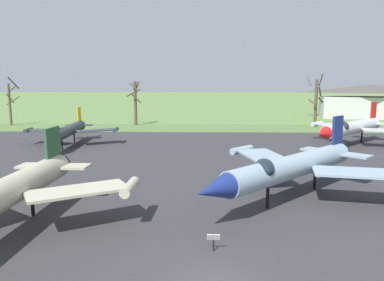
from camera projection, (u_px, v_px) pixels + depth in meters
The scene contains 12 objects.
asphalt_apron at pixel (209, 177), 32.78m from camera, with size 86.16×59.02×0.05m, color #333335.
grass_verge_strip at pixel (206, 128), 67.84m from camera, with size 146.16×12.00×0.06m, color #57743B.
jet_fighter_front_left at pixel (291, 167), 26.20m from camera, with size 15.56×15.71×5.54m.
info_placard_front_left at pixel (213, 240), 18.31m from camera, with size 0.66×0.25×0.95m.
jet_fighter_front_right at pixel (352, 128), 48.43m from camera, with size 14.09×14.29×5.50m.
info_placard_front_right at pixel (331, 153), 40.25m from camera, with size 0.53×0.26×1.12m.
jet_fighter_rear_center at pixel (67, 131), 47.83m from camera, with size 12.29×15.16×4.81m.
info_placard_rear_center at pixel (49, 152), 41.11m from camera, with size 0.60×0.26×0.98m.
bare_tree_far_left at pixel (10, 102), 71.59m from camera, with size 3.04×3.11×9.33m.
bare_tree_left_of_center at pixel (135, 101), 72.00m from camera, with size 3.27×3.34×8.49m.
bare_tree_center at pixel (316, 101), 68.52m from camera, with size 3.03×3.00×9.84m.
visitor_building at pixel (370, 102), 86.96m from camera, with size 23.60×12.52×7.79m.
Camera 1 is at (-0.49, -14.21, 8.29)m, focal length 34.87 mm.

